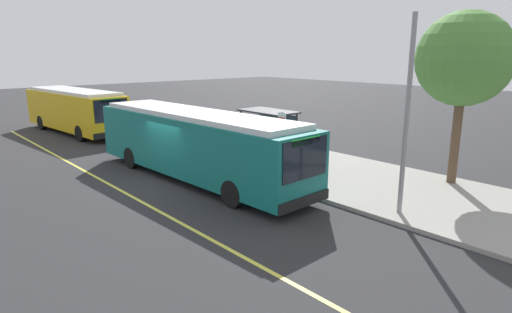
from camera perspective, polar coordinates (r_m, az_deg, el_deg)
name	(u,v)px	position (r m, az deg, el deg)	size (l,w,h in m)	color
ground_plane	(171,181)	(18.85, -11.11, -3.20)	(120.00, 120.00, 0.00)	#2B2B2D
sidewalk_curb	(273,158)	(22.32, 2.27, -0.15)	(44.00, 6.40, 0.15)	gray
lane_stripe_center	(123,192)	(17.91, -17.20, -4.44)	(36.00, 0.14, 0.01)	#E0D64C
transit_bus_main	(196,143)	(18.59, -7.93, 1.83)	(12.32, 3.03, 2.95)	#146B66
transit_bus_second	(75,109)	(32.02, -22.80, 5.77)	(10.34, 3.45, 2.95)	gold
bus_shelter	(268,124)	(21.40, 1.60, 4.30)	(2.90, 1.60, 2.48)	#333338
waiting_bench	(273,150)	(21.56, 2.22, 0.89)	(1.60, 0.48, 0.95)	brown
route_sign_post	(282,135)	(18.23, 3.45, 2.79)	(0.44, 0.08, 2.80)	#333338
street_tree_near_shelter	(464,60)	(18.86, 25.82, 11.45)	(3.66, 3.66, 6.80)	brown
utility_pole	(407,117)	(14.57, 19.30, 4.91)	(0.16, 0.16, 6.40)	gray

